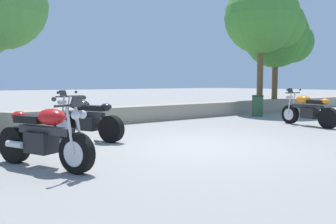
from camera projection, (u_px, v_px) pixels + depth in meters
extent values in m
plane|color=gray|center=(199.00, 146.00, 7.37)|extent=(120.00, 120.00, 0.00)
cube|color=gray|center=(102.00, 116.00, 11.20)|extent=(36.00, 0.80, 0.55)
cylinder|color=black|center=(77.00, 153.00, 5.10)|extent=(0.38, 0.62, 0.62)
cylinder|color=black|center=(15.00, 145.00, 5.81)|extent=(0.42, 0.64, 0.62)
cylinder|color=silver|center=(77.00, 153.00, 5.10)|extent=(0.30, 0.42, 0.38)
cube|color=black|center=(41.00, 142.00, 5.47)|extent=(0.49, 0.57, 0.34)
cube|color=#2D2D30|center=(45.00, 130.00, 5.40)|extent=(0.57, 1.06, 0.12)
ellipsoid|color=red|center=(52.00, 117.00, 5.31)|extent=(0.52, 0.61, 0.26)
cube|color=black|center=(31.00, 119.00, 5.55)|extent=(0.46, 0.62, 0.12)
ellipsoid|color=red|center=(19.00, 116.00, 5.70)|extent=(0.31, 0.35, 0.16)
cylinder|color=#2D2D30|center=(72.00, 105.00, 5.07)|extent=(0.62, 0.30, 0.04)
sphere|color=silver|center=(82.00, 114.00, 5.08)|extent=(0.13, 0.13, 0.13)
sphere|color=silver|center=(75.00, 115.00, 4.96)|extent=(0.13, 0.13, 0.13)
cube|color=#26282D|center=(77.00, 101.00, 5.02)|extent=(0.22, 0.17, 0.18)
cylinder|color=silver|center=(15.00, 144.00, 5.55)|extent=(0.25, 0.39, 0.11)
cylinder|color=silver|center=(79.00, 128.00, 5.16)|extent=(0.11, 0.17, 0.73)
cylinder|color=silver|center=(70.00, 130.00, 5.01)|extent=(0.11, 0.17, 0.73)
sphere|color=#2D2D30|center=(84.00, 98.00, 5.35)|extent=(0.07, 0.07, 0.07)
sphere|color=#2D2D30|center=(54.00, 99.00, 4.83)|extent=(0.07, 0.07, 0.07)
cylinder|color=black|center=(65.00, 125.00, 8.43)|extent=(0.39, 0.62, 0.62)
cylinder|color=black|center=(111.00, 129.00, 7.76)|extent=(0.43, 0.64, 0.62)
cylinder|color=silver|center=(65.00, 125.00, 8.43)|extent=(0.31, 0.42, 0.38)
cube|color=black|center=(88.00, 123.00, 8.06)|extent=(0.50, 0.57, 0.34)
cube|color=#2D2D30|center=(85.00, 114.00, 8.09)|extent=(0.60, 1.05, 0.12)
ellipsoid|color=black|center=(80.00, 105.00, 8.14)|extent=(0.53, 0.62, 0.26)
cube|color=black|center=(96.00, 108.00, 7.92)|extent=(0.48, 0.62, 0.12)
ellipsoid|color=black|center=(106.00, 107.00, 7.78)|extent=(0.32, 0.35, 0.16)
cylinder|color=#2D2D30|center=(66.00, 96.00, 8.33)|extent=(0.61, 0.32, 0.04)
sphere|color=silver|center=(60.00, 102.00, 8.35)|extent=(0.13, 0.13, 0.13)
sphere|color=silver|center=(64.00, 102.00, 8.47)|extent=(0.13, 0.13, 0.13)
cube|color=#26282D|center=(63.00, 94.00, 8.37)|extent=(0.22, 0.17, 0.18)
cylinder|color=silver|center=(107.00, 125.00, 8.01)|extent=(0.26, 0.39, 0.11)
cylinder|color=silver|center=(63.00, 111.00, 8.30)|extent=(0.11, 0.17, 0.73)
cylinder|color=silver|center=(68.00, 111.00, 8.46)|extent=(0.11, 0.17, 0.73)
sphere|color=#2D2D30|center=(58.00, 93.00, 8.04)|extent=(0.07, 0.07, 0.07)
sphere|color=#2D2D30|center=(76.00, 92.00, 8.57)|extent=(0.07, 0.07, 0.07)
cylinder|color=black|center=(290.00, 114.00, 11.38)|extent=(0.22, 0.63, 0.62)
cylinder|color=black|center=(329.00, 118.00, 10.12)|extent=(0.26, 0.64, 0.62)
cylinder|color=silver|center=(290.00, 114.00, 11.38)|extent=(0.21, 0.40, 0.38)
cube|color=black|center=(310.00, 113.00, 10.70)|extent=(0.38, 0.52, 0.34)
cube|color=#2D2D30|center=(307.00, 107.00, 10.77)|extent=(0.29, 1.11, 0.12)
ellipsoid|color=orange|center=(303.00, 99.00, 10.88)|extent=(0.41, 0.56, 0.26)
cube|color=black|center=(316.00, 102.00, 10.47)|extent=(0.33, 0.59, 0.12)
ellipsoid|color=orange|center=(325.00, 101.00, 10.20)|extent=(0.26, 0.31, 0.16)
cylinder|color=#2D2D30|center=(293.00, 93.00, 11.25)|extent=(0.66, 0.12, 0.04)
sphere|color=silver|center=(288.00, 97.00, 11.35)|extent=(0.13, 0.13, 0.13)
sphere|color=silver|center=(291.00, 97.00, 11.42)|extent=(0.13, 0.13, 0.13)
cube|color=#26282D|center=(290.00, 91.00, 11.33)|extent=(0.21, 0.12, 0.18)
cylinder|color=silver|center=(325.00, 116.00, 10.40)|extent=(0.16, 0.39, 0.11)
cylinder|color=silver|center=(289.00, 104.00, 11.27)|extent=(0.07, 0.17, 0.73)
cylinder|color=silver|center=(293.00, 104.00, 11.36)|extent=(0.07, 0.17, 0.73)
sphere|color=#2D2D30|center=(287.00, 90.00, 11.06)|extent=(0.07, 0.07, 0.07)
sphere|color=#2D2D30|center=(300.00, 90.00, 11.35)|extent=(0.07, 0.07, 0.07)
cube|color=navy|center=(333.00, 120.00, 10.80)|extent=(0.24, 0.14, 0.24)
sphere|color=silver|center=(88.00, 145.00, 6.71)|extent=(0.28, 0.28, 0.28)
ellipsoid|color=black|center=(90.00, 145.00, 6.65)|extent=(0.23, 0.06, 0.12)
cube|color=silver|center=(90.00, 149.00, 6.66)|extent=(0.20, 0.08, 0.08)
cylinder|color=brown|center=(260.00, 73.00, 15.63)|extent=(0.28, 0.28, 2.55)
sphere|color=#428433|center=(261.00, 17.00, 15.41)|extent=(3.33, 3.33, 3.33)
sphere|color=#428433|center=(281.00, 24.00, 15.48)|extent=(2.16, 2.16, 2.16)
cylinder|color=brown|center=(275.00, 79.00, 16.96)|extent=(0.28, 0.28, 1.95)
sphere|color=#387A2D|center=(276.00, 36.00, 16.77)|extent=(3.12, 3.12, 3.12)
sphere|color=#387A2D|center=(293.00, 42.00, 16.84)|extent=(2.03, 2.03, 2.03)
cylinder|color=#335638|center=(257.00, 107.00, 13.79)|extent=(0.44, 0.44, 0.80)
cylinder|color=#1E3421|center=(258.00, 96.00, 13.75)|extent=(0.46, 0.46, 0.06)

